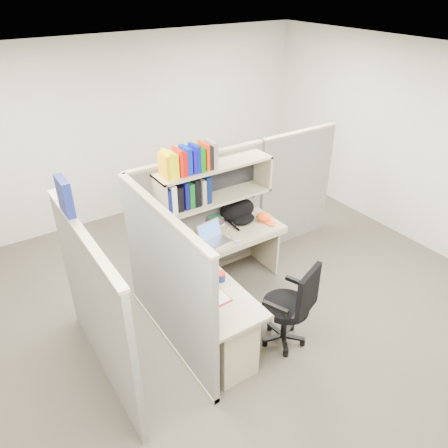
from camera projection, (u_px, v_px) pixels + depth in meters
ground at (241, 311)px, 5.06m from camera, size 6.00×6.00×0.00m
room_shell at (244, 185)px, 4.24m from camera, size 6.00×6.00×6.00m
cubicle at (191, 237)px, 4.76m from camera, size 3.79×1.84×1.95m
desk at (225, 309)px, 4.44m from camera, size 1.74×1.75×0.73m
laptop at (216, 234)px, 4.92m from camera, size 0.37×0.37×0.23m
backpack at (240, 211)px, 5.34m from camera, size 0.55×0.49×0.27m
orange_cap at (264, 217)px, 5.40m from camera, size 0.22×0.24×0.10m
snack_canister at (221, 276)px, 4.36m from camera, size 0.10×0.10×0.10m
tissue_box at (205, 304)px, 3.91m from camera, size 0.17×0.17×0.21m
mouse at (237, 241)px, 4.99m from camera, size 0.09×0.07×0.03m
paper_cup at (206, 227)px, 5.18m from camera, size 0.09×0.09×0.10m
book_stack at (215, 220)px, 5.32m from camera, size 0.21×0.24×0.10m
loose_paper at (215, 296)px, 4.17m from camera, size 0.20×0.26×0.00m
task_chair at (289, 318)px, 4.45m from camera, size 0.58×0.54×1.01m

